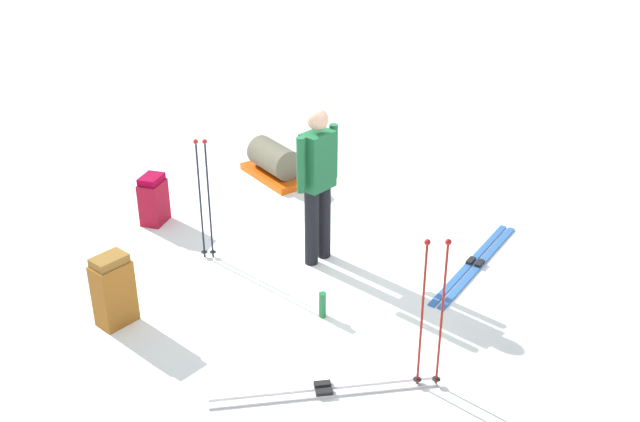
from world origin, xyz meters
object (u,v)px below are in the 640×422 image
backpack_large_dark (154,200)px  ski_poles_planted_far (204,194)px  ski_pair_far (323,390)px  gear_sled (274,162)px  skier_standing (318,178)px  backpack_bright (114,291)px  ski_pair_near (475,264)px  ski_poles_planted_near (433,308)px  thermos_bottle (322,305)px

backpack_large_dark → ski_poles_planted_far: ski_poles_planted_far is taller
ski_pair_far → gear_sled: 4.31m
skier_standing → backpack_bright: size_ratio=2.40×
backpack_bright → ski_pair_far: bearing=168.7°
ski_pair_far → backpack_bright: bearing=-11.3°
backpack_large_dark → backpack_bright: (-0.58, 1.94, 0.06)m
ski_pair_near → backpack_large_dark: size_ratio=3.25×
backpack_large_dark → ski_poles_planted_near: ski_poles_planted_near is taller
backpack_large_dark → ski_poles_planted_far: size_ratio=0.43×
ski_pair_near → ski_poles_planted_near: size_ratio=1.38×
ski_poles_planted_far → gear_sled: ski_poles_planted_far is taller
skier_standing → thermos_bottle: size_ratio=6.54×
ski_pair_far → ski_poles_planted_near: 1.15m
backpack_bright → ski_poles_planted_far: size_ratio=0.52×
ski_poles_planted_far → thermos_bottle: bearing=153.3°
ski_poles_planted_near → ski_poles_planted_far: bearing=-29.6°
backpack_large_dark → backpack_bright: 2.03m
ski_poles_planted_far → thermos_bottle: (-1.48, 0.74, -0.62)m
gear_sled → skier_standing: bearing=120.9°
ski_pair_far → ski_poles_planted_near: (-0.81, -0.31, 0.75)m
ski_poles_planted_near → ski_poles_planted_far: 2.97m
ski_poles_planted_near → thermos_bottle: ski_poles_planted_near is taller
thermos_bottle → ski_pair_near: bearing=-134.0°
ski_pair_far → ski_poles_planted_far: (1.77, -1.78, 0.74)m
skier_standing → ski_poles_planted_far: bearing=13.2°
ski_pair_near → ski_pair_far: (1.01, 2.39, 0.00)m
skier_standing → thermos_bottle: (-0.33, 1.01, -0.82)m
ski_poles_planted_far → thermos_bottle: size_ratio=5.23×
backpack_large_dark → ski_poles_planted_near: size_ratio=0.43×
ski_pair_far → ski_poles_planted_far: 2.62m
skier_standing → ski_poles_planted_near: bearing=129.5°
backpack_bright → gear_sled: 3.53m
ski_pair_far → backpack_bright: size_ratio=2.51×
ski_pair_near → gear_sled: size_ratio=1.77×
gear_sled → thermos_bottle: (-1.46, 2.90, -0.09)m
backpack_large_dark → gear_sled: 1.83m
skier_standing → ski_pair_far: bearing=107.0°
ski_pair_near → ski_poles_planted_far: ski_poles_planted_far is taller
backpack_large_dark → gear_sled: backpack_large_dark is taller
gear_sled → thermos_bottle: 3.25m
ski_pair_far → gear_sled: bearing=-65.9°
backpack_bright → ski_poles_planted_near: ski_poles_planted_near is taller
backpack_bright → thermos_bottle: (-1.82, -0.61, -0.22)m
ski_poles_planted_near → gear_sled: ski_poles_planted_near is taller
skier_standing → backpack_bright: skier_standing is taller
backpack_bright → ski_pair_near: bearing=-147.9°
ski_pair_near → backpack_large_dark: backpack_large_dark is taller
ski_pair_near → thermos_bottle: 1.88m
ski_poles_planted_near → gear_sled: size_ratio=1.28×
skier_standing → thermos_bottle: bearing=108.2°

